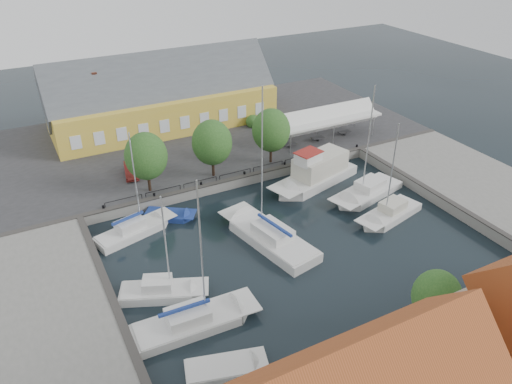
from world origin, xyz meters
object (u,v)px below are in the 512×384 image
west_boat_d (194,323)px  launch_nw (169,216)px  center_sailboat (269,239)px  trawler (316,175)px  east_boat_b (390,215)px  west_boat_c (162,293)px  west_boat_a (134,232)px  car_red (131,170)px  warehouse (158,100)px  launch_sw (225,370)px  car_silver (263,95)px  tent_canopy (326,119)px  east_boat_a (367,193)px

west_boat_d → launch_nw: size_ratio=2.39×
center_sailboat → trawler: center_sailboat is taller
east_boat_b → launch_nw: 21.28m
west_boat_d → launch_nw: 14.92m
west_boat_c → launch_nw: size_ratio=1.84×
west_boat_a → east_boat_b: bearing=-20.8°
car_red → west_boat_a: bearing=-94.0°
west_boat_d → warehouse: bearing=75.5°
trawler → launch_nw: trawler is taller
west_boat_a → launch_sw: west_boat_a is taller
west_boat_c → launch_sw: bearing=-81.5°
car_red → car_silver: bearing=42.3°
east_boat_b → launch_nw: (-18.86, 9.86, -0.17)m
west_boat_a → launch_sw: bearing=-87.2°
launch_sw → launch_nw: launch_sw is taller
east_boat_b → west_boat_a: bearing=159.2°
east_boat_b → west_boat_d: (-22.04, -4.71, 0.01)m
tent_canopy → west_boat_a: (-26.24, -7.92, -3.41)m
center_sailboat → west_boat_c: size_ratio=1.55×
warehouse → west_boat_d: 36.46m
east_boat_b → west_boat_d: bearing=-167.9°
warehouse → west_boat_c: size_ratio=3.01×
center_sailboat → east_boat_a: size_ratio=1.17×
car_silver → east_boat_a: size_ratio=0.33×
warehouse → center_sailboat: (0.71, -28.54, -4.07)m
warehouse → east_boat_a: size_ratio=2.28×
car_silver → center_sailboat: (-16.05, -31.10, -1.34)m
trawler → west_boat_a: west_boat_a is taller
center_sailboat → launch_sw: (-9.46, -11.15, -0.27)m
launch_sw → warehouse: bearing=77.6°
warehouse → trawler: (10.47, -21.30, -3.41)m
trawler → launch_nw: 16.42m
car_red → west_boat_c: size_ratio=0.40×
warehouse → west_boat_d: size_ratio=2.33×
center_sailboat → west_boat_a: (-10.35, 6.76, -0.09)m
east_boat_a → center_sailboat: bearing=-168.9°
east_boat_b → launch_nw: size_ratio=2.04×
car_silver → trawler: (-6.29, -23.86, -0.68)m
east_boat_a → west_boat_d: (-22.79, -9.08, 0.01)m
launch_nw → east_boat_b: bearing=-27.6°
launch_nw → trawler: bearing=-2.8°
car_silver → west_boat_d: size_ratio=0.33×
car_silver → east_boat_b: bearing=-177.3°
tent_canopy → east_boat_b: bearing=-102.4°
center_sailboat → west_boat_a: bearing=146.8°
center_sailboat → west_boat_a: size_ratio=1.41×
warehouse → east_boat_b: bearing=-66.9°
east_boat_b → west_boat_a: size_ratio=1.01×
warehouse → launch_nw: (-5.90, -20.49, -4.34)m
trawler → east_boat_b: east_boat_b is taller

